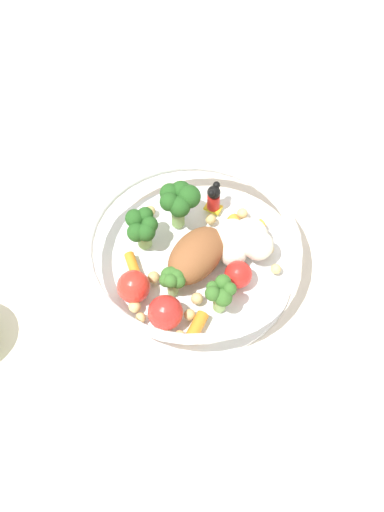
% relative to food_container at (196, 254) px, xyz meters
% --- Properties ---
extents(ground_plane, '(2.40, 2.40, 0.00)m').
position_rel_food_container_xyz_m(ground_plane, '(-0.02, 0.00, -0.03)').
color(ground_plane, silver).
extents(food_container, '(0.21, 0.21, 0.06)m').
position_rel_food_container_xyz_m(food_container, '(0.00, 0.00, 0.00)').
color(food_container, white).
rests_on(food_container, ground_plane).
extents(folded_napkin, '(0.15, 0.12, 0.01)m').
position_rel_food_container_xyz_m(folded_napkin, '(-0.04, -0.24, -0.02)').
color(folded_napkin, white).
rests_on(folded_napkin, ground_plane).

